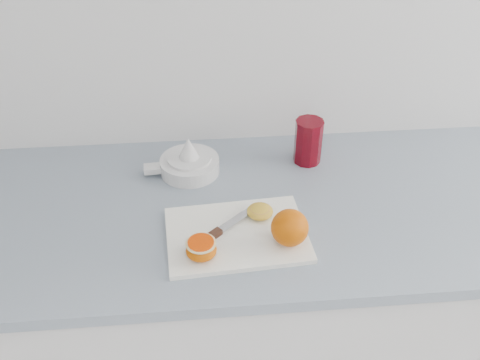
{
  "coord_description": "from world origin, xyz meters",
  "views": [
    {
      "loc": [
        -0.15,
        0.69,
        1.71
      ],
      "look_at": [
        -0.06,
        1.7,
        0.96
      ],
      "focal_mm": 40.0,
      "sensor_mm": 36.0,
      "label": 1
    }
  ],
  "objects_px": {
    "citrus_juicer": "(189,163)",
    "cutting_board": "(237,235)",
    "half_orange": "(201,249)",
    "red_tumbler": "(308,143)",
    "counter": "(272,318)"
  },
  "relations": [
    {
      "from": "cutting_board",
      "to": "red_tumbler",
      "type": "height_order",
      "value": "red_tumbler"
    },
    {
      "from": "red_tumbler",
      "to": "cutting_board",
      "type": "bearing_deg",
      "value": -126.91
    },
    {
      "from": "red_tumbler",
      "to": "counter",
      "type": "bearing_deg",
      "value": -121.03
    },
    {
      "from": "citrus_juicer",
      "to": "red_tumbler",
      "type": "distance_m",
      "value": 0.32
    },
    {
      "from": "citrus_juicer",
      "to": "cutting_board",
      "type": "bearing_deg",
      "value": -68.57
    },
    {
      "from": "citrus_juicer",
      "to": "half_orange",
      "type": "bearing_deg",
      "value": -86.14
    },
    {
      "from": "half_orange",
      "to": "red_tumbler",
      "type": "height_order",
      "value": "red_tumbler"
    },
    {
      "from": "counter",
      "to": "half_orange",
      "type": "relative_size",
      "value": 36.27
    },
    {
      "from": "counter",
      "to": "cutting_board",
      "type": "distance_m",
      "value": 0.48
    },
    {
      "from": "half_orange",
      "to": "citrus_juicer",
      "type": "relative_size",
      "value": 0.34
    },
    {
      "from": "counter",
      "to": "red_tumbler",
      "type": "xyz_separation_m",
      "value": [
        0.1,
        0.17,
        0.5
      ]
    },
    {
      "from": "half_orange",
      "to": "red_tumbler",
      "type": "distance_m",
      "value": 0.46
    },
    {
      "from": "counter",
      "to": "cutting_board",
      "type": "relative_size",
      "value": 7.71
    },
    {
      "from": "cutting_board",
      "to": "red_tumbler",
      "type": "relative_size",
      "value": 2.54
    },
    {
      "from": "citrus_juicer",
      "to": "counter",
      "type": "bearing_deg",
      "value": -33.63
    }
  ]
}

